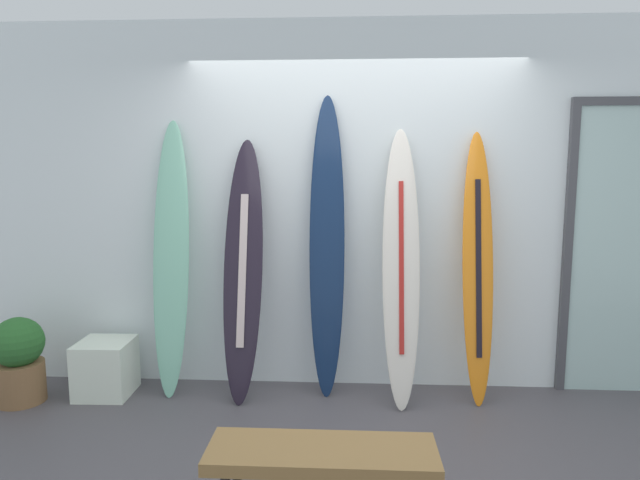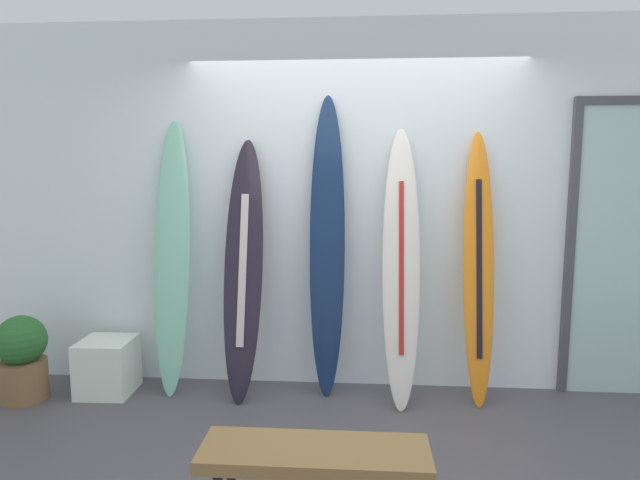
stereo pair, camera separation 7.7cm
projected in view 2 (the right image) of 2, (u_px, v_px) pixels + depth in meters
name	position (u px, v px, depth m)	size (l,w,h in m)	color
ground	(351.00, 468.00, 3.18)	(8.00, 8.00, 0.04)	#4F4B50
wall_back	(355.00, 207.00, 4.27)	(7.20, 0.20, 2.80)	white
surfboard_seafoam	(172.00, 258.00, 4.12)	(0.27, 0.38, 2.06)	#82CBAC
surfboard_charcoal	(243.00, 272.00, 4.03)	(0.31, 0.48, 1.92)	#231C2A
surfboard_navy	(327.00, 249.00, 4.07)	(0.27, 0.30, 2.24)	#14284C
surfboard_ivory	(401.00, 269.00, 3.94)	(0.28, 0.50, 2.00)	silver
surfboard_sunset	(479.00, 268.00, 3.95)	(0.24, 0.39, 1.97)	orange
display_block_left	(107.00, 366.00, 4.16)	(0.40, 0.40, 0.41)	white
glass_door	(640.00, 245.00, 4.03)	(1.06, 0.06, 2.21)	silver
potted_plant	(22.00, 357.00, 4.02)	(0.36, 0.36, 0.63)	brown
bench	(315.00, 461.00, 2.43)	(1.02, 0.33, 0.48)	olive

